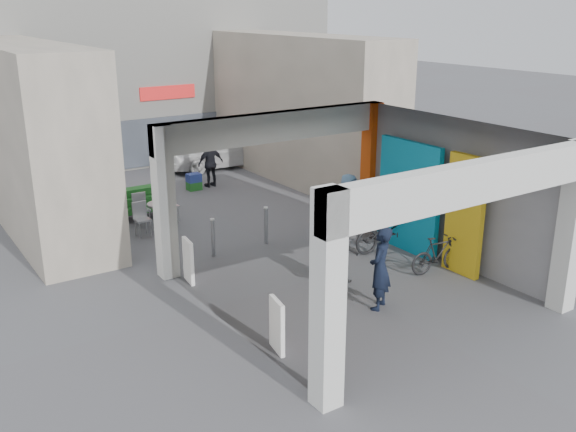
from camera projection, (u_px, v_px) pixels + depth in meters
ground at (325, 276)px, 14.75m from camera, size 90.00×90.00×0.00m
arcade_canopy at (371, 184)px, 13.67m from camera, size 6.40×6.45×6.40m
far_building at (108, 58)px, 24.56m from camera, size 18.00×4.08×8.00m
plaza_bldg_left at (31, 137)px, 17.52m from camera, size 2.00×9.00×5.00m
plaza_bldg_right at (301, 109)px, 22.27m from camera, size 2.00×9.00×5.00m
bollard_left at (213, 238)px, 15.74m from camera, size 0.09×0.09×0.96m
bollard_center at (266, 226)px, 16.61m from camera, size 0.09×0.09×0.97m
bollard_right at (320, 220)px, 17.15m from camera, size 0.09×0.09×0.90m
advert_board_near at (277, 325)px, 11.39m from camera, size 0.19×0.56×1.00m
advert_board_far at (189, 261)px, 14.28m from camera, size 0.16×0.56×1.00m
cafe_set at (153, 216)px, 17.84m from camera, size 1.53×1.23×0.92m
produce_stand at (140, 206)px, 18.67m from camera, size 1.32×0.72×0.87m
crate_stack at (194, 182)px, 21.53m from camera, size 0.45×0.36×0.56m
border_collie at (332, 273)px, 14.19m from camera, size 0.25×0.49×0.68m
man_with_dog at (380, 268)px, 12.92m from camera, size 0.77×0.70×1.76m
man_back_turned at (345, 245)px, 13.92m from camera, size 1.17×1.09×1.94m
man_elderly at (348, 204)px, 17.24m from camera, size 0.93×0.74×1.67m
man_crates at (211, 163)px, 21.77m from camera, size 0.98×0.47×1.63m
bicycle_front at (387, 230)px, 16.18m from camera, size 2.00×0.78×1.04m
bicycle_rear at (438, 254)px, 14.82m from camera, size 1.51×0.63×0.88m
white_van at (217, 149)px, 24.40m from camera, size 4.35×1.90×1.46m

